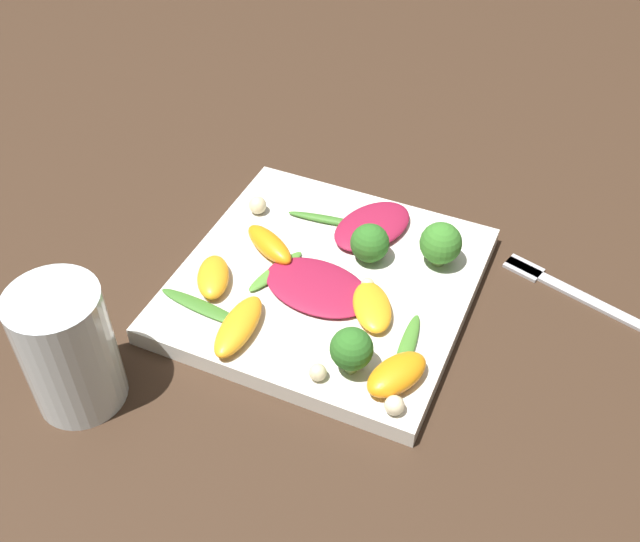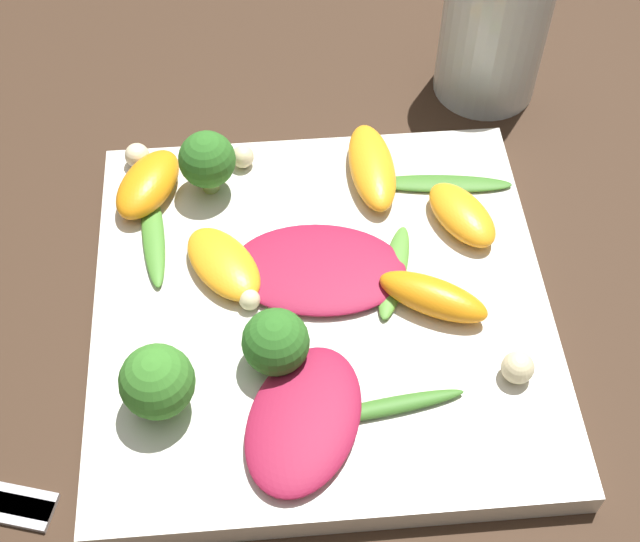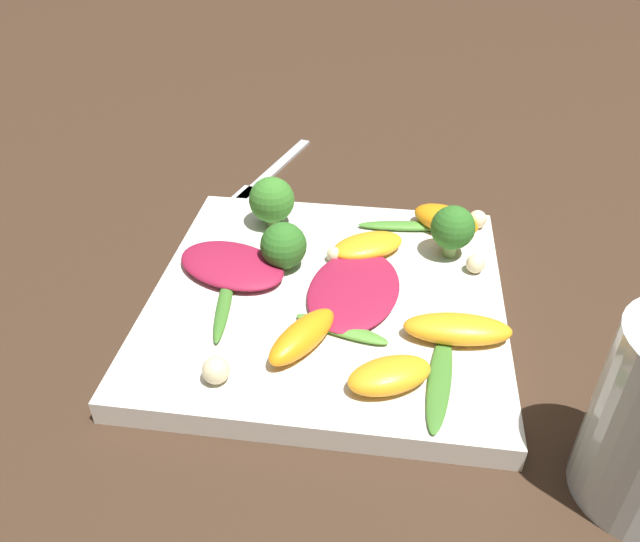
{
  "view_description": "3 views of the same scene",
  "coord_description": "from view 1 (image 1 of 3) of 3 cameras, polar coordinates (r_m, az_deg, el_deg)",
  "views": [
    {
      "loc": [
        0.2,
        -0.46,
        0.51
      ],
      "look_at": [
        0.0,
        -0.02,
        0.04
      ],
      "focal_mm": 42.0,
      "sensor_mm": 36.0,
      "label": 1
    },
    {
      "loc": [
        0.03,
        0.3,
        0.45
      ],
      "look_at": [
        0.0,
        -0.01,
        0.04
      ],
      "focal_mm": 50.0,
      "sensor_mm": 36.0,
      "label": 2
    },
    {
      "loc": [
        -0.38,
        -0.05,
        0.31
      ],
      "look_at": [
        0.01,
        0.01,
        0.03
      ],
      "focal_mm": 35.0,
      "sensor_mm": 36.0,
      "label": 3
    }
  ],
  "objects": [
    {
      "name": "macadamia_nut_2",
      "position": [
        0.69,
        3.61,
        -1.07
      ],
      "size": [
        0.01,
        0.01,
        0.01
      ],
      "color": "beige",
      "rests_on": "plate"
    },
    {
      "name": "arugula_sprig_3",
      "position": [
        0.68,
        -8.92,
        -2.75
      ],
      "size": [
        0.09,
        0.02,
        0.0
      ],
      "color": "#3D7528",
      "rests_on": "plate"
    },
    {
      "name": "radicchio_leaf_0",
      "position": [
        0.69,
        0.13,
        -1.32
      ],
      "size": [
        0.11,
        0.08,
        0.01
      ],
      "color": "maroon",
      "rests_on": "plate"
    },
    {
      "name": "arugula_sprig_0",
      "position": [
        0.64,
        6.58,
        -5.98
      ],
      "size": [
        0.02,
        0.09,
        0.01
      ],
      "color": "#47842D",
      "rests_on": "plate"
    },
    {
      "name": "fork",
      "position": [
        0.75,
        18.21,
        -1.19
      ],
      "size": [
        0.16,
        0.06,
        0.01
      ],
      "color": "#B2B2B7",
      "rests_on": "ground_plane"
    },
    {
      "name": "drinking_glass",
      "position": [
        0.62,
        -18.65,
        -5.66
      ],
      "size": [
        0.07,
        0.07,
        0.12
      ],
      "color": "silver",
      "rests_on": "ground_plane"
    },
    {
      "name": "ground_plane",
      "position": [
        0.72,
        0.45,
        -1.47
      ],
      "size": [
        2.4,
        2.4,
        0.0
      ],
      "primitive_type": "plane",
      "color": "#382619"
    },
    {
      "name": "orange_segment_4",
      "position": [
        0.62,
        5.87,
        -7.83
      ],
      "size": [
        0.06,
        0.07,
        0.02
      ],
      "color": "orange",
      "rests_on": "plate"
    },
    {
      "name": "broccoli_floret_1",
      "position": [
        0.71,
        3.81,
        2.11
      ],
      "size": [
        0.04,
        0.04,
        0.04
      ],
      "color": "#7A9E51",
      "rests_on": "plate"
    },
    {
      "name": "broccoli_floret_0",
      "position": [
        0.61,
        2.42,
        -5.99
      ],
      "size": [
        0.04,
        0.04,
        0.04
      ],
      "color": "#84AD5B",
      "rests_on": "plate"
    },
    {
      "name": "plate",
      "position": [
        0.71,
        0.45,
        -0.94
      ],
      "size": [
        0.27,
        0.27,
        0.02
      ],
      "color": "silver",
      "rests_on": "ground_plane"
    },
    {
      "name": "arugula_sprig_1",
      "position": [
        0.76,
        0.79,
        3.9
      ],
      "size": [
        0.09,
        0.02,
        0.01
      ],
      "color": "#3D7528",
      "rests_on": "plate"
    },
    {
      "name": "orange_segment_2",
      "position": [
        0.73,
        -3.88,
        2.03
      ],
      "size": [
        0.07,
        0.05,
        0.02
      ],
      "color": "orange",
      "rests_on": "plate"
    },
    {
      "name": "orange_segment_3",
      "position": [
        0.7,
        -8.14,
        -0.44
      ],
      "size": [
        0.05,
        0.06,
        0.02
      ],
      "color": "orange",
      "rests_on": "plate"
    },
    {
      "name": "macadamia_nut_3",
      "position": [
        0.62,
        -0.17,
        -7.73
      ],
      "size": [
        0.02,
        0.02,
        0.02
      ],
      "color": "beige",
      "rests_on": "plate"
    },
    {
      "name": "orange_segment_1",
      "position": [
        0.67,
        3.99,
        -2.74
      ],
      "size": [
        0.06,
        0.07,
        0.02
      ],
      "color": "orange",
      "rests_on": "plate"
    },
    {
      "name": "broccoli_floret_2",
      "position": [
        0.71,
        9.18,
        2.08
      ],
      "size": [
        0.04,
        0.04,
        0.05
      ],
      "color": "#84AD5B",
      "rests_on": "plate"
    },
    {
      "name": "arugula_sprig_2",
      "position": [
        0.71,
        -3.39,
        -0.01
      ],
      "size": [
        0.03,
        0.07,
        0.01
      ],
      "color": "#518E33",
      "rests_on": "plate"
    },
    {
      "name": "orange_segment_0",
      "position": [
        0.65,
        -6.22,
        -4.2
      ],
      "size": [
        0.03,
        0.08,
        0.02
      ],
      "color": "orange",
      "rests_on": "plate"
    },
    {
      "name": "macadamia_nut_1",
      "position": [
        0.77,
        -4.78,
        5.02
      ],
      "size": [
        0.02,
        0.02,
        0.02
      ],
      "color": "beige",
      "rests_on": "plate"
    },
    {
      "name": "radicchio_leaf_1",
      "position": [
        0.75,
        4.01,
        3.44
      ],
      "size": [
        0.09,
        0.11,
        0.01
      ],
      "color": "maroon",
      "rests_on": "plate"
    },
    {
      "name": "macadamia_nut_0",
      "position": [
        0.6,
        5.69,
        -10.15
      ],
      "size": [
        0.02,
        0.02,
        0.02
      ],
      "color": "beige",
      "rests_on": "plate"
    }
  ]
}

